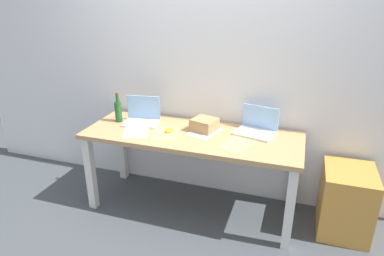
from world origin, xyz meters
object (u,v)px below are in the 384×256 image
(desk, at_px, (192,144))
(cardboard_box, at_px, (204,125))
(laptop_left, at_px, (142,117))
(laptop_right, at_px, (256,128))
(filing_cabinet, at_px, (345,201))
(beer_bottle, at_px, (118,111))
(computer_mouse, at_px, (169,130))

(desk, bearing_deg, cardboard_box, 49.83)
(laptop_left, distance_m, laptop_right, 1.06)
(filing_cabinet, bearing_deg, beer_bottle, -179.17)
(beer_bottle, bearing_deg, desk, -4.32)
(desk, xyz_separation_m, filing_cabinet, (1.32, 0.09, -0.37))
(computer_mouse, height_order, cardboard_box, cardboard_box)
(desk, relative_size, laptop_right, 5.04)
(desk, relative_size, laptop_left, 5.41)
(computer_mouse, bearing_deg, beer_bottle, 174.85)
(laptop_left, height_order, beer_bottle, beer_bottle)
(laptop_right, xyz_separation_m, beer_bottle, (-1.28, -0.13, 0.06))
(beer_bottle, bearing_deg, laptop_right, 5.89)
(laptop_left, relative_size, computer_mouse, 3.49)
(laptop_right, relative_size, beer_bottle, 1.34)
(laptop_left, distance_m, beer_bottle, 0.23)
(laptop_left, relative_size, beer_bottle, 1.24)
(filing_cabinet, bearing_deg, cardboard_box, 179.42)
(laptop_right, bearing_deg, computer_mouse, -162.89)
(cardboard_box, bearing_deg, beer_bottle, -177.07)
(desk, relative_size, filing_cabinet, 3.31)
(laptop_right, xyz_separation_m, computer_mouse, (-0.73, -0.22, -0.03))
(filing_cabinet, bearing_deg, desk, -176.25)
(laptop_left, xyz_separation_m, cardboard_box, (0.61, 0.01, -0.00))
(beer_bottle, distance_m, filing_cabinet, 2.15)
(cardboard_box, xyz_separation_m, filing_cabinet, (1.24, -0.01, -0.53))
(laptop_left, bearing_deg, cardboard_box, 0.53)
(computer_mouse, bearing_deg, desk, 14.74)
(laptop_right, distance_m, filing_cabinet, 0.95)
(laptop_left, relative_size, filing_cabinet, 0.61)
(beer_bottle, relative_size, filing_cabinet, 0.49)
(laptop_right, bearing_deg, laptop_left, -174.86)
(beer_bottle, height_order, computer_mouse, beer_bottle)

